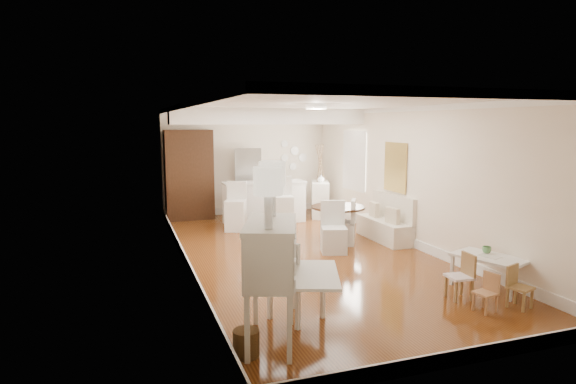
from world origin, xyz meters
TOP-DOWN VIEW (x-y plane):
  - room at (0.04, 0.32)m, footprint 9.00×9.04m
  - secretary_bureau at (-1.70, -3.33)m, footprint 1.41×1.42m
  - gustavian_armchair at (-1.20, -2.80)m, footprint 0.83×0.83m
  - wicker_basket at (-2.05, -3.56)m, footprint 0.32×0.32m
  - kids_table at (1.90, -2.71)m, footprint 0.92×1.16m
  - kids_chair_a at (1.23, -3.41)m, footprint 0.29×0.29m
  - kids_chair_b at (1.21, -2.90)m, footprint 0.35×0.35m
  - kids_chair_c at (1.76, -3.45)m, footprint 0.36×0.36m
  - banquette at (1.99, 0.50)m, footprint 0.52×1.60m
  - dining_table at (0.99, 0.67)m, footprint 1.43×1.43m
  - slip_chair_near at (0.56, -0.07)m, footprint 0.59×0.60m
  - slip_chair_far at (1.02, 0.46)m, footprint 0.62×0.61m
  - breakfast_counter at (0.10, 3.10)m, footprint 2.05×0.65m
  - bar_stool_left at (-0.79, 2.42)m, footprint 0.59×0.59m
  - bar_stool_right at (0.35, 2.40)m, footprint 0.57×0.57m
  - pantry_cabinet at (-1.60, 4.18)m, footprint 1.20×0.60m
  - fridge at (0.30, 4.15)m, footprint 0.75×0.65m
  - sideboard at (1.70, 3.34)m, footprint 0.75×1.07m
  - pencil_cup at (1.98, -2.55)m, footprint 0.15×0.15m
  - branch_vase at (1.71, 3.29)m, footprint 0.23×0.23m

SIDE VIEW (x-z plane):
  - wicker_basket at x=-2.05m, z-range 0.00..0.29m
  - kids_table at x=1.90m, z-range 0.00..0.50m
  - kids_chair_a at x=1.23m, z-range 0.00..0.52m
  - kids_chair_c at x=1.76m, z-range 0.00..0.58m
  - kids_chair_b at x=1.21m, z-range 0.00..0.66m
  - dining_table at x=0.99m, z-range 0.00..0.76m
  - slip_chair_far at x=1.02m, z-range 0.00..0.93m
  - sideboard at x=1.70m, z-range 0.00..0.93m
  - banquette at x=1.99m, z-range 0.00..0.98m
  - slip_chair_near at x=0.56m, z-range 0.00..0.98m
  - breakfast_counter at x=0.10m, z-range 0.00..1.03m
  - gustavian_armchair at x=-1.20m, z-range 0.00..1.06m
  - pencil_cup at x=1.98m, z-range 0.50..0.61m
  - bar_stool_left at x=-0.79m, z-range 0.00..1.13m
  - bar_stool_right at x=0.35m, z-range 0.00..1.21m
  - secretary_bureau at x=-1.70m, z-range 0.00..1.40m
  - fridge at x=0.30m, z-range 0.00..1.80m
  - branch_vase at x=1.71m, z-range 0.93..1.13m
  - pantry_cabinet at x=-1.60m, z-range 0.00..2.30m
  - room at x=0.04m, z-range 0.57..3.39m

